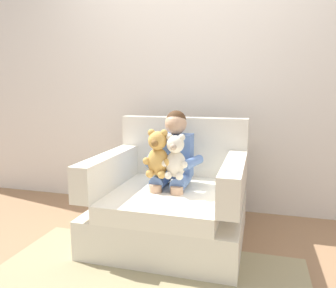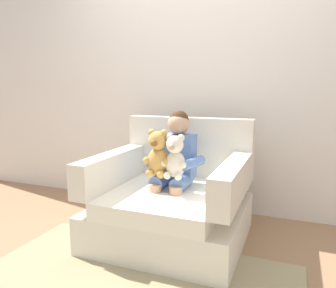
{
  "view_description": "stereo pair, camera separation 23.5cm",
  "coord_description": "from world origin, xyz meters",
  "px_view_note": "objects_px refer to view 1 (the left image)",
  "views": [
    {
      "loc": [
        0.62,
        -2.28,
        1.14
      ],
      "look_at": [
        -0.0,
        -0.05,
        0.75
      ],
      "focal_mm": 34.94,
      "sensor_mm": 36.0,
      "label": 1
    },
    {
      "loc": [
        0.85,
        -2.21,
        1.14
      ],
      "look_at": [
        -0.0,
        -0.05,
        0.75
      ],
      "focal_mm": 34.94,
      "sensor_mm": 36.0,
      "label": 2
    }
  ],
  "objects_px": {
    "seated_child": "(173,159)",
    "plush_cream": "(175,158)",
    "plush_honey": "(158,155)",
    "armchair": "(172,201)"
  },
  "relations": [
    {
      "from": "plush_cream",
      "to": "seated_child",
      "type": "bearing_deg",
      "value": 95.72
    },
    {
      "from": "plush_honey",
      "to": "seated_child",
      "type": "bearing_deg",
      "value": 87.56
    },
    {
      "from": "seated_child",
      "to": "plush_cream",
      "type": "height_order",
      "value": "seated_child"
    },
    {
      "from": "plush_cream",
      "to": "plush_honey",
      "type": "bearing_deg",
      "value": 163.25
    },
    {
      "from": "seated_child",
      "to": "plush_cream",
      "type": "bearing_deg",
      "value": -65.97
    },
    {
      "from": "armchair",
      "to": "plush_cream",
      "type": "xyz_separation_m",
      "value": [
        0.06,
        -0.11,
        0.37
      ]
    },
    {
      "from": "armchair",
      "to": "plush_cream",
      "type": "height_order",
      "value": "armchair"
    },
    {
      "from": "seated_child",
      "to": "plush_honey",
      "type": "bearing_deg",
      "value": -111.52
    },
    {
      "from": "armchair",
      "to": "plush_honey",
      "type": "height_order",
      "value": "armchair"
    },
    {
      "from": "armchair",
      "to": "seated_child",
      "type": "height_order",
      "value": "seated_child"
    }
  ]
}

